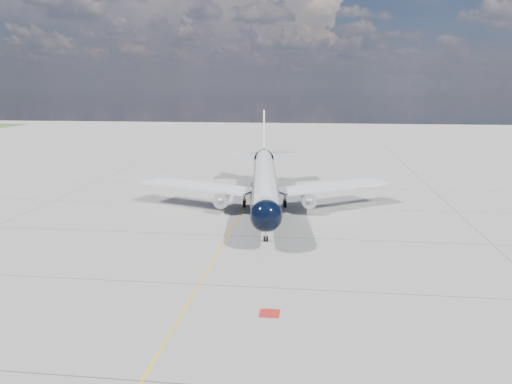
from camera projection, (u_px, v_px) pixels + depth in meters
ground at (250, 198)px, 78.59m from camera, size 320.00×320.00×0.00m
taxiway_centerline at (246, 206)px, 73.74m from camera, size 0.16×160.00×0.01m
red_marking at (270, 313)px, 38.97m from camera, size 1.60×1.60×0.01m
main_airliner at (265, 179)px, 72.29m from camera, size 37.18×45.50×13.15m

